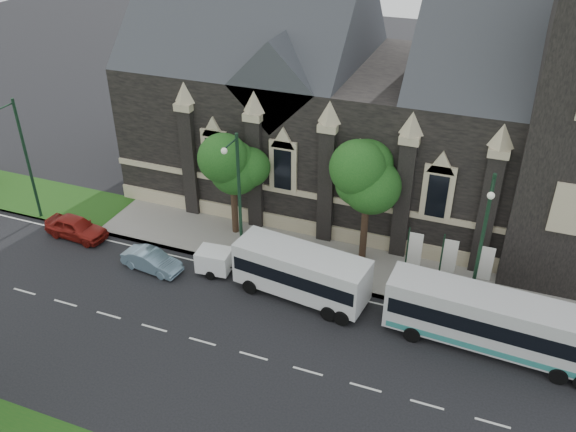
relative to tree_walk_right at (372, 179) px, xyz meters
The scene contains 16 objects.
ground 12.61m from the tree_walk_right, 106.69° to the right, with size 160.00×160.00×0.00m, color black.
sidewalk 6.69m from the tree_walk_right, 159.33° to the right, with size 80.00×5.00×0.15m, color gray.
museum 8.62m from the tree_walk_right, 76.72° to the left, with size 40.00×17.70×29.90m.
tree_walk_right is the anchor object (origin of this frame).
tree_walk_left 9.01m from the tree_walk_right, behind, with size 3.91×3.91×7.64m.
street_lamp_near 7.72m from the tree_walk_right, 28.06° to the right, with size 0.36×1.88×9.00m.
street_lamp_mid 8.10m from the tree_walk_right, 153.35° to the right, with size 0.36×1.88×9.00m.
street_lamp_far 23.50m from the tree_walk_right, behind, with size 0.36×1.88×9.00m.
banner_flag_left 4.92m from the tree_walk_right, 29.10° to the right, with size 0.90×0.10×4.00m.
banner_flag_center 6.36m from the tree_walk_right, 18.64° to the right, with size 0.90×0.10×4.00m.
banner_flag_right 8.05m from the tree_walk_right, 13.60° to the right, with size 0.90×0.10×4.00m.
tour_coach 10.78m from the tree_walk_right, 34.53° to the right, with size 11.33×3.12×3.27m.
shuttle_bus 7.00m from the tree_walk_right, 117.37° to the right, with size 8.16×3.61×3.05m.
box_trailer 10.89m from the tree_walk_right, 150.18° to the right, with size 3.05×1.80×1.60m.
sedan 14.59m from the tree_walk_right, 153.99° to the right, with size 1.38×3.97×1.31m, color #7696AA.
car_far_red 20.28m from the tree_walk_right, 166.55° to the right, with size 1.80×4.48×1.53m, color maroon.
Camera 1 is at (9.89, -20.66, 22.17)m, focal length 37.11 mm.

